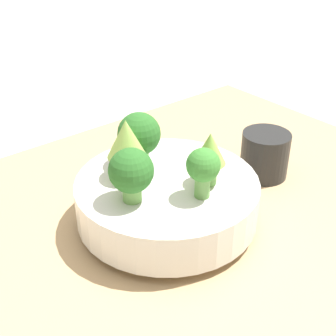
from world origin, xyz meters
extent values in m
plane|color=silver|center=(0.00, 0.00, 0.00)|extent=(6.00, 6.00, 0.00)
cube|color=tan|center=(0.00, 0.00, 0.02)|extent=(1.03, 0.74, 0.05)
cylinder|color=silver|center=(0.00, 0.00, 0.05)|extent=(0.13, 0.13, 0.01)
cylinder|color=silver|center=(0.00, 0.00, 0.09)|extent=(0.28, 0.28, 0.06)
cylinder|color=#6BA34C|center=(0.07, 0.01, 0.14)|extent=(0.03, 0.03, 0.03)
sphere|color=#286023|center=(0.07, 0.01, 0.17)|extent=(0.06, 0.06, 0.06)
cylinder|color=#6BA34C|center=(-0.04, 0.04, 0.14)|extent=(0.02, 0.02, 0.03)
cone|color=#84AD47|center=(-0.04, 0.04, 0.18)|extent=(0.05, 0.05, 0.05)
cylinder|color=#609347|center=(-0.01, 0.06, 0.14)|extent=(0.02, 0.02, 0.03)
sphere|color=#387A2D|center=(-0.01, 0.06, 0.18)|extent=(0.05, 0.05, 0.05)
cylinder|color=#6BA34C|center=(0.00, -0.07, 0.14)|extent=(0.03, 0.03, 0.03)
sphere|color=#286023|center=(0.00, -0.07, 0.18)|extent=(0.07, 0.07, 0.07)
cylinder|color=#6BA34C|center=(0.04, -0.05, 0.14)|extent=(0.03, 0.03, 0.04)
cone|color=#93B751|center=(0.04, -0.05, 0.19)|extent=(0.06, 0.06, 0.06)
cylinder|color=black|center=(-0.23, 0.00, 0.09)|extent=(0.09, 0.09, 0.08)
camera|label=1|loc=(0.38, 0.46, 0.50)|focal=50.00mm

